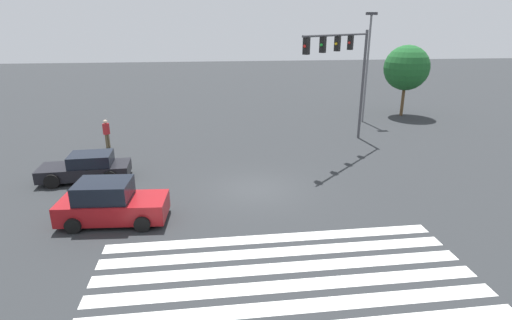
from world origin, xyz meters
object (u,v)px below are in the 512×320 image
at_px(traffic_signal_mast, 345,60).
at_px(street_light_pole_a, 368,59).
at_px(car_2, 87,168).
at_px(tree_corner_c, 406,68).
at_px(pedestrian, 107,132).
at_px(car_3, 111,203).

xyz_separation_m(traffic_signal_mast, street_light_pole_a, (4.25, 6.83, -0.48)).
relative_size(car_2, street_light_pole_a, 0.52).
distance_m(traffic_signal_mast, tree_corner_c, 12.16).
bearing_deg(pedestrian, tree_corner_c, 59.58).
bearing_deg(pedestrian, street_light_pole_a, 57.99).
relative_size(pedestrian, street_light_pole_a, 0.22).
distance_m(traffic_signal_mast, car_2, 15.74).
relative_size(car_3, street_light_pole_a, 0.51).
bearing_deg(car_3, tree_corner_c, 43.94).
bearing_deg(car_2, tree_corner_c, -154.05).
relative_size(traffic_signal_mast, pedestrian, 3.94).
xyz_separation_m(car_3, pedestrian, (-2.43, 10.53, 0.26)).
bearing_deg(street_light_pole_a, car_2, -150.37).
relative_size(pedestrian, tree_corner_c, 0.31).
bearing_deg(traffic_signal_mast, pedestrian, -52.29).
bearing_deg(car_3, street_light_pole_a, 47.28).
distance_m(car_2, car_3, 5.30).
relative_size(car_2, tree_corner_c, 0.74).
relative_size(traffic_signal_mast, street_light_pole_a, 0.86).
relative_size(traffic_signal_mast, car_3, 1.68).
bearing_deg(tree_corner_c, pedestrian, -163.80).
height_order(traffic_signal_mast, tree_corner_c, traffic_signal_mast).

